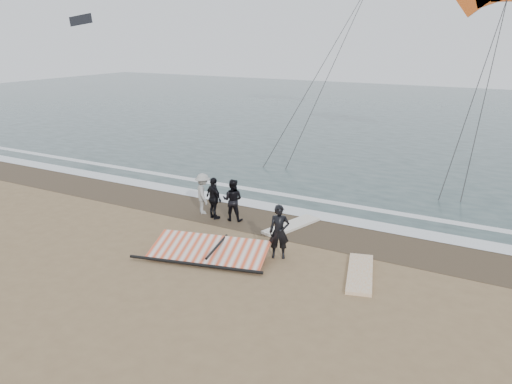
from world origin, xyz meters
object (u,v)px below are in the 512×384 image
man_main (279,232)px  sail_rig (210,250)px  board_white (360,273)px  board_cream (291,226)px

man_main → sail_rig: man_main is taller
man_main → board_white: (2.60, 0.06, -0.81)m
man_main → board_cream: size_ratio=0.69×
board_white → board_cream: 4.15m
man_main → board_white: 2.72m
board_cream → board_white: bearing=-19.9°
board_white → sail_rig: (-4.55, -1.01, 0.14)m
sail_rig → board_white: bearing=12.5°
man_main → board_cream: 2.75m
board_cream → sail_rig: sail_rig is taller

